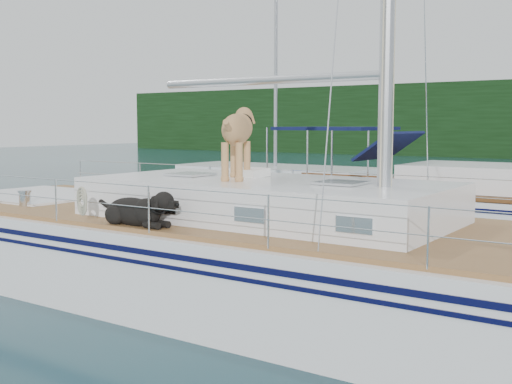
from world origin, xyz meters
The scene contains 4 objects.
ground centered at (0.00, 0.00, 0.00)m, with size 120.00×120.00×0.00m, color black.
main_sailboat centered at (0.09, -0.01, 0.68)m, with size 12.00×3.84×14.01m.
neighbor_sailboat centered at (1.79, 6.68, 0.63)m, with size 11.00×3.50×13.30m.
bg_boat_west centered at (-8.00, 14.00, 0.45)m, with size 8.00×3.00×11.65m.
Camera 1 is at (5.82, -7.58, 2.59)m, focal length 45.00 mm.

